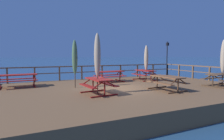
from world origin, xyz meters
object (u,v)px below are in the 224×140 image
picnic_table_mid_left (222,77)px  picnic_table_back_right (98,83)px  picnic_table_back_left (110,74)px  lamp_post_hooked (167,53)px  patio_umbrella_tall_back_right (97,55)px  patio_umbrella_short_mid (75,57)px  patio_umbrella_tall_front (223,57)px  picnic_table_mid_right (167,80)px  picnic_table_front_left (17,78)px  picnic_table_mid_centre (145,73)px  patio_umbrella_short_front (146,58)px

picnic_table_mid_left → picnic_table_back_right: (-7.78, 0.88, -0.01)m
picnic_table_back_left → lamp_post_hooked: (6.43, 1.42, 1.55)m
patio_umbrella_tall_back_right → patio_umbrella_short_mid: bearing=104.8°
patio_umbrella_tall_front → lamp_post_hooked: bearing=81.9°
picnic_table_back_left → lamp_post_hooked: bearing=12.4°
patio_umbrella_short_mid → lamp_post_hooked: bearing=17.0°
picnic_table_mid_right → patio_umbrella_tall_back_right: patio_umbrella_tall_back_right is taller
picnic_table_mid_left → picnic_table_back_right: bearing=173.6°
picnic_table_front_left → picnic_table_mid_centre: (8.81, -0.40, -0.01)m
picnic_table_back_right → lamp_post_hooked: 10.12m
patio_umbrella_short_front → lamp_post_hooked: 3.93m
picnic_table_mid_left → picnic_table_front_left: bearing=157.9°
lamp_post_hooked → picnic_table_back_left: bearing=-167.6°
picnic_table_mid_left → patio_umbrella_tall_front: (-0.01, -0.06, 1.25)m
picnic_table_mid_left → patio_umbrella_tall_back_right: 7.99m
picnic_table_back_right → patio_umbrella_short_mid: (-0.64, 2.25, 1.23)m
picnic_table_front_left → picnic_table_mid_centre: 8.82m
picnic_table_back_left → picnic_table_mid_right: bearing=-70.1°
picnic_table_mid_centre → picnic_table_back_right: bearing=-146.2°
picnic_table_mid_left → patio_umbrella_short_mid: (-8.42, 3.13, 1.21)m
picnic_table_front_left → picnic_table_back_left: size_ratio=1.10×
picnic_table_mid_centre → patio_umbrella_short_front: size_ratio=0.67×
picnic_table_front_left → patio_umbrella_short_front: size_ratio=0.84×
picnic_table_front_left → patio_umbrella_short_front: 8.95m
patio_umbrella_tall_back_right → lamp_post_hooked: 10.05m
picnic_table_mid_right → patio_umbrella_tall_back_right: bearing=171.1°
patio_umbrella_tall_front → picnic_table_back_right: bearing=173.1°
patio_umbrella_tall_front → lamp_post_hooked: lamp_post_hooked is taller
picnic_table_mid_right → patio_umbrella_short_mid: 5.36m
picnic_table_mid_centre → picnic_table_back_left: bearing=174.7°
picnic_table_front_left → picnic_table_back_right: 5.33m
patio_umbrella_short_mid → patio_umbrella_short_front: patio_umbrella_short_mid is taller
picnic_table_mid_right → patio_umbrella_tall_front: (4.03, -0.34, 1.26)m
picnic_table_back_right → patio_umbrella_short_front: patio_umbrella_short_front is taller
picnic_table_mid_centre → picnic_table_mid_right: same height
picnic_table_front_left → picnic_table_mid_right: 8.68m
patio_umbrella_tall_back_right → patio_umbrella_short_front: size_ratio=1.11×
picnic_table_mid_left → picnic_table_mid_right: (-4.05, 0.28, -0.01)m
picnic_table_mid_left → patio_umbrella_short_mid: bearing=159.6°
picnic_table_mid_centre → picnic_table_mid_right: (-1.32, -3.99, 0.01)m
picnic_table_back_right → picnic_table_mid_right: (3.74, -0.60, 0.01)m
picnic_table_front_left → patio_umbrella_tall_back_right: (3.70, -3.80, 1.32)m
picnic_table_mid_left → patio_umbrella_tall_back_right: (-7.83, 0.87, 1.32)m
picnic_table_front_left → picnic_table_mid_left: bearing=-22.1°
picnic_table_front_left → picnic_table_back_right: size_ratio=1.26×
picnic_table_front_left → patio_umbrella_tall_front: (11.52, -4.73, 1.25)m
picnic_table_mid_right → picnic_table_mid_left: bearing=-4.0°
lamp_post_hooked → picnic_table_mid_right: bearing=-130.7°
picnic_table_mid_left → lamp_post_hooked: (0.84, 5.95, 1.55)m
patio_umbrella_tall_back_right → picnic_table_back_left: bearing=58.5°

